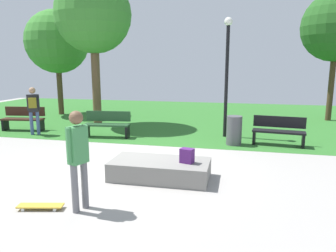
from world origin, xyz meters
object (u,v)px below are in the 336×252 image
Objects in this scene: park_bench_far_left at (107,124)px; lamp_post at (227,66)px; tree_tall_oak at (57,42)px; trash_bin at (234,130)px; skater_performing_trick at (78,153)px; backpack_on_ledge at (187,156)px; park_bench_far_right at (279,130)px; pedestrian_with_backpack at (33,106)px; skateboard_by_ledge at (40,206)px; skateboard_spare at (169,164)px; park_bench_near_lamppost at (24,118)px; tree_slender_maple at (93,16)px; concrete_ledge at (160,169)px.

lamp_post is at bearing 13.53° from park_bench_far_left.
trash_bin is at bearing -27.23° from tree_tall_oak.
trash_bin is at bearing 64.47° from skater_performing_trick.
park_bench_far_right is at bearing -105.88° from backpack_on_ledge.
backpack_on_ledge is 0.18× the size of skater_performing_trick.
lamp_post is 2.36× the size of pedestrian_with_backpack.
skateboard_by_ledge is 7.40m from park_bench_far_right.
skater_performing_trick reaches higher than skateboard_spare.
park_bench_near_lamppost is at bearing -78.79° from tree_tall_oak.
trash_bin is (1.57, 2.60, 0.40)m from skateboard_spare.
lamp_post is at bearing 71.70° from skateboard_spare.
park_bench_far_right is (2.34, 3.78, -0.10)m from backpack_on_ledge.
park_bench_near_lamppost is (-5.51, 5.88, -0.56)m from skater_performing_trick.
skateboard_by_ledge is 0.50× the size of park_bench_far_left.
tree_tall_oak is 9.27m from lamp_post.
tree_tall_oak reaches higher than park_bench_near_lamppost.
skater_performing_trick is 1.08× the size of park_bench_near_lamppost.
tree_slender_maple is (-4.76, 5.69, 3.88)m from backpack_on_ledge.
tree_tall_oak is at bearing -29.81° from backpack_on_ledge.
park_bench_far_right is at bearing 51.86° from concrete_ledge.
tree_slender_maple reaches higher than lamp_post.
concrete_ledge is 0.54× the size of lamp_post.
tree_slender_maple reaches higher than tree_tall_oak.
concrete_ledge is 4.62m from park_bench_far_left.
concrete_ledge is 2.25m from skater_performing_trick.
trash_bin is (-1.39, -0.26, -0.02)m from park_bench_far_right.
trash_bin reaches higher than concrete_ledge.
concrete_ledge is 11.40m from tree_tall_oak.
concrete_ledge is at bearing -47.86° from tree_tall_oak.
skater_performing_trick is 12.03m from tree_tall_oak.
backpack_on_ledge is 0.39× the size of skateboard_by_ledge.
park_bench_far_left is 0.40× the size of lamp_post.
park_bench_far_left is at bearing -56.92° from tree_slender_maple.
park_bench_far_right is 0.40× the size of lamp_post.
park_bench_near_lamppost is 1.77× the size of trash_bin.
backpack_on_ledge is 0.39× the size of skateboard_spare.
lamp_post reaches higher than skateboard_spare.
tree_tall_oak is at bearing 110.35° from pedestrian_with_backpack.
pedestrian_with_backpack is at bearing -13.22° from backpack_on_ledge.
backpack_on_ledge is at bearing -50.09° from tree_slender_maple.
skateboard_spare is 0.50× the size of park_bench_far_left.
skater_performing_trick is at bearing -108.91° from lamp_post.
concrete_ledge is at bearing -89.92° from skateboard_spare.
tree_slender_maple is (-1.32, 2.02, 3.98)m from park_bench_far_left.
backpack_on_ledge is 4.45m from park_bench_far_right.
trash_bin is 7.16m from pedestrian_with_backpack.
skateboard_by_ledge is 3.35m from skateboard_spare.
lamp_post is (2.93, 6.61, 2.43)m from skateboard_by_ledge.
pedestrian_with_backpack is at bearing 131.10° from skater_performing_trick.
park_bench_far_left is 4.65m from tree_slender_maple.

